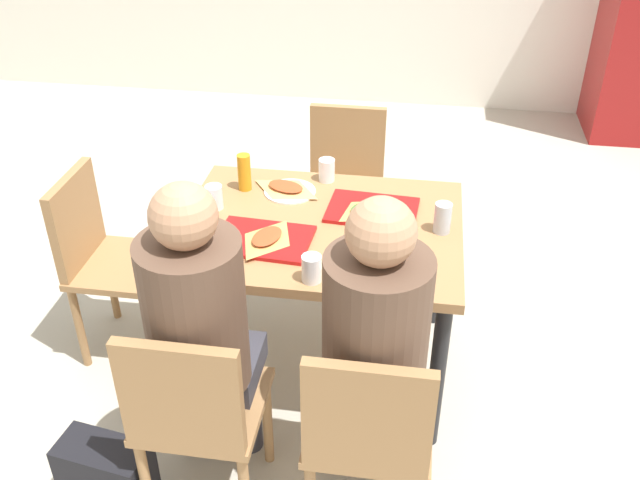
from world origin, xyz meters
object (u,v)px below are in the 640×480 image
Objects in this scene: main_table at (320,244)px; pizza_slice_a at (267,238)px; pizza_slice_c at (286,188)px; pizza_slice_d at (356,256)px; plastic_cup_c at (214,197)px; chair_near_left at (195,411)px; chair_far_side at (345,179)px; chair_near_right at (368,431)px; handbag at (107,475)px; chair_left_end at (103,252)px; condiment_bottle at (244,172)px; pizza_slice_b at (366,209)px; paper_plate_near_edge at (355,262)px; person_in_brown_jacket at (376,341)px; paper_plate_center at (290,191)px; plastic_cup_a at (327,170)px; tray_red_far at (372,210)px; foil_bundle at (201,207)px; plastic_cup_b at (312,269)px; soda_can at (443,218)px; person_in_red at (201,323)px; tray_red_near at (263,240)px.

main_table is 4.47× the size of pizza_slice_a.
pizza_slice_c is 0.59m from pizza_slice_d.
chair_near_left is at bearing -79.36° from plastic_cup_c.
chair_near_right is at bearing -80.40° from chair_far_side.
pizza_slice_c reaches higher than handbag.
chair_left_end reaches higher than pizza_slice_c.
condiment_bottle is at bearing 114.50° from pizza_slice_a.
handbag is (-0.80, -0.95, -0.61)m from pizza_slice_b.
chair_left_end is 3.86× the size of paper_plate_near_edge.
chair_near_left is at bearing -165.86° from person_in_brown_jacket.
person_in_brown_jacket is (0.00, 0.14, 0.25)m from chair_near_right.
paper_plate_near_edge is (0.33, -0.48, 0.00)m from paper_plate_center.
plastic_cup_a is (-0.19, 0.61, 0.05)m from paper_plate_near_edge.
person_in_brown_jacket is 3.50× the size of tray_red_far.
pizza_slice_c is at bearing 91.23° from pizza_slice_a.
plastic_cup_a is at bearing 106.17° from person_in_brown_jacket.
condiment_bottle is at bearing -121.89° from chair_far_side.
pizza_slice_b is 0.55m from condiment_bottle.
chair_near_left is at bearing -76.33° from foil_bundle.
plastic_cup_b is 0.73m from condiment_bottle.
chair_far_side is at bearing 60.75° from foil_bundle.
pizza_slice_b is at bearing 164.23° from soda_can.
paper_plate_center is at bearing 83.13° from person_in_red.
person_in_brown_jacket is (1.22, -0.68, 0.25)m from chair_left_end.
person_in_brown_jacket is 0.71m from tray_red_near.
soda_can is 0.95m from foil_bundle.
paper_plate_center is 0.68m from soda_can.
handbag is at bearing -113.13° from paper_plate_center.
person_in_brown_jacket is at bearing -75.84° from paper_plate_near_edge.
condiment_bottle is (-0.53, 0.13, 0.06)m from pizza_slice_b.
tray_red_far is at bearing 42.92° from pizza_slice_b.
plastic_cup_b is (-0.25, 0.31, 0.03)m from person_in_brown_jacket.
condiment_bottle reaches higher than tray_red_near.
pizza_slice_c is (-0.35, 0.49, 0.01)m from paper_plate_near_edge.
soda_can reaches higher than pizza_slice_d.
plastic_cup_b is (0.06, -0.75, 0.00)m from plastic_cup_a.
chair_near_left and chair_left_end have the same top height.
chair_near_left is 3.70× the size of pizza_slice_b.
chair_left_end is at bearing 134.14° from person_in_red.
pizza_slice_a reaches higher than paper_plate_center.
chair_left_end is 1.16m from pizza_slice_d.
tray_red_near is 3.60× the size of plastic_cup_b.
plastic_cup_c is at bearing 72.40° from foil_bundle.
chair_near_right is 0.28m from person_in_brown_jacket.
plastic_cup_c is 0.82× the size of soda_can.
chair_near_right is at bearing -66.58° from pizza_slice_c.
main_table is 0.30m from pizza_slice_d.
paper_plate_near_edge is (-0.03, -0.37, -0.00)m from tray_red_far.
plastic_cup_c is at bearing -174.13° from tray_red_far.
pizza_slice_d is at bearing 45.98° from person_in_red.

